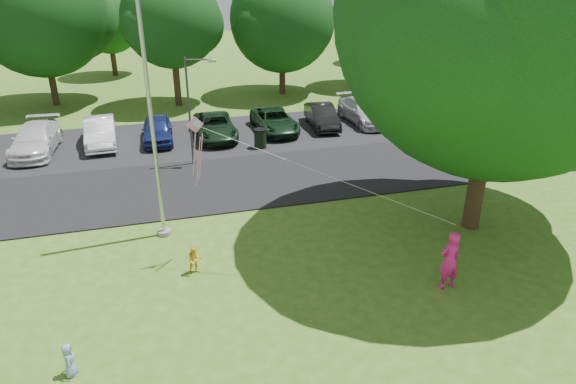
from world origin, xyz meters
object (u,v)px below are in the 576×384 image
object	(u,v)px
street_lamp	(193,102)
woman	(450,260)
flagpole	(152,124)
big_tree	(504,20)
child_blue	(69,360)
kite	(206,142)
child_yellow	(195,260)
trash_can	(260,139)

from	to	relation	value
street_lamp	woman	size ratio (longest dim) A/B	2.68
flagpole	big_tree	bearing A→B (deg)	-12.72
child_blue	kite	distance (m)	6.98
woman	child_yellow	size ratio (longest dim) A/B	2.02
trash_can	child_yellow	distance (m)	11.74
flagpole	child_blue	bearing A→B (deg)	-111.44
child_blue	child_yellow	bearing A→B (deg)	-46.71
street_lamp	kite	xyz separation A→B (m)	(-0.43, -8.69, 1.01)
flagpole	child_blue	xyz separation A→B (m)	(-2.53, -6.45, -3.71)
flagpole	street_lamp	distance (m)	6.97
trash_can	kite	world-z (taller)	kite
kite	flagpole	bearing A→B (deg)	116.40
big_tree	street_lamp	bearing A→B (deg)	134.94
woman	child_blue	size ratio (longest dim) A/B	2.11
trash_can	child_yellow	bearing A→B (deg)	-112.79
big_tree	child_yellow	world-z (taller)	big_tree
big_tree	child_yellow	size ratio (longest dim) A/B	13.83
child_blue	street_lamp	bearing A→B (deg)	-22.81
big_tree	kite	distance (m)	10.07
big_tree	child_blue	world-z (taller)	big_tree
big_tree	child_blue	xyz separation A→B (m)	(-13.55, -3.96, -6.94)
kite	child_yellow	bearing A→B (deg)	-142.22
woman	kite	size ratio (longest dim) A/B	0.27
woman	child_blue	distance (m)	10.70
flagpole	big_tree	world-z (taller)	big_tree
street_lamp	kite	bearing A→B (deg)	-81.82
street_lamp	trash_can	world-z (taller)	street_lamp
trash_can	child_blue	world-z (taller)	trash_can
kite	trash_can	bearing A→B (deg)	59.42
street_lamp	child_yellow	distance (m)	9.85
kite	child_blue	bearing A→B (deg)	-142.40
flagpole	child_blue	distance (m)	7.86
trash_can	child_blue	xyz separation A→B (m)	(-7.91, -14.45, -0.08)
trash_can	woman	size ratio (longest dim) A/B	0.56
flagpole	trash_can	xyz separation A→B (m)	(5.37, 8.00, -3.63)
flagpole	child_blue	world-z (taller)	flagpole
woman	child_blue	bearing A→B (deg)	-3.25
street_lamp	child_yellow	size ratio (longest dim) A/B	5.40
flagpole	trash_can	distance (m)	10.30
street_lamp	kite	size ratio (longest dim) A/B	0.72
trash_can	woman	distance (m)	13.92
trash_can	kite	distance (m)	11.37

